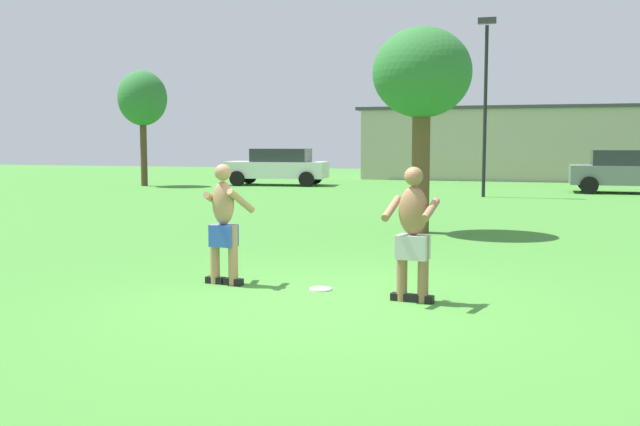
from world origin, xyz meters
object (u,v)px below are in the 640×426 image
Objects in this scene: car_white_mid_lot at (278,166)px; tree_left_field at (142,99)px; player_in_blue at (224,222)px; frisbee at (321,289)px; player_near at (413,232)px; lamp_post at (486,89)px; tree_right_field at (422,77)px; car_gray_near_post at (630,171)px.

car_white_mid_lot is 6.35m from tree_left_field.
frisbee is (1.35, 0.01, -0.83)m from player_in_blue.
player_in_blue reaches higher than car_white_mid_lot.
player_near is 0.27× the size of lamp_post.
tree_right_field is (8.38, -14.37, 2.40)m from car_white_mid_lot.
lamp_post is at bearing 91.08° from player_near.
lamp_post is at bearing -146.68° from car_gray_near_post.
player_in_blue is 21.64m from car_white_mid_lot.
car_gray_near_post is at bearing 73.20° from frisbee.
car_white_mid_lot is at bearing 21.94° from tree_left_field.
player_near is 2.61m from player_in_blue.
tree_left_field reaches higher than tree_right_field.
tree_left_field is at bearing 123.01° from player_in_blue.
tree_right_field reaches higher than frisbee.
tree_left_field is at bearing -176.25° from car_gray_near_post.
car_gray_near_post is at bearing 67.41° from tree_right_field.
frisbee is at bearing -93.25° from lamp_post.
player_near is 7.02m from tree_right_field.
tree_left_field is (-14.57, 18.78, 2.81)m from player_near.
car_white_mid_lot is 16.81m from tree_right_field.
lamp_post is 10.23m from tree_right_field.
player_in_blue is at bearing 172.57° from player_near.
lamp_post reaches higher than player_in_blue.
lamp_post reaches higher than tree_right_field.
tree_right_field is at bearing -93.38° from lamp_post.
tree_left_field is at bearing 125.86° from frisbee.
tree_left_field is (-14.26, 2.04, -0.01)m from lamp_post.
car_white_mid_lot is at bearing 108.06° from player_in_blue.
car_gray_near_post is at bearing -3.52° from car_white_mid_lot.
player_near reaches higher than frisbee.
player_in_blue is 0.33× the size of tree_left_field.
car_gray_near_post is 1.02× the size of tree_right_field.
car_gray_near_post is (4.70, 20.05, -0.02)m from player_near.
player_near is 20.59m from car_gray_near_post.
tree_left_field is (-11.98, 18.45, 2.81)m from player_in_blue.
lamp_post reaches higher than frisbee.
tree_right_field is at bearing -112.59° from car_gray_near_post.
player_in_blue is 1.58m from frisbee.
car_gray_near_post is at bearing 3.75° from tree_left_field.
frisbee is at bearing -54.14° from tree_left_field.
player_near is at bearing -103.21° from car_gray_near_post.
tree_right_field is at bearing -41.88° from tree_left_field.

